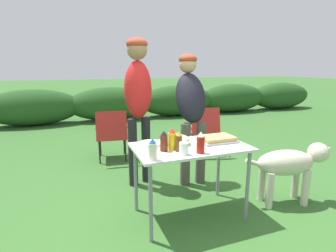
% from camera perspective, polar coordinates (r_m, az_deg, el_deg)
% --- Properties ---
extents(ground_plane, '(60.00, 60.00, 0.00)m').
position_cam_1_polar(ground_plane, '(2.86, 4.65, -18.64)').
color(ground_plane, '#336028').
extents(shrub_hedge, '(14.40, 0.90, 0.93)m').
position_cam_1_polar(shrub_hedge, '(7.57, -12.19, 4.76)').
color(shrub_hedge, '#234C1E').
rests_on(shrub_hedge, ground).
extents(folding_table, '(1.10, 0.64, 0.74)m').
position_cam_1_polar(folding_table, '(2.58, 4.91, -5.96)').
color(folding_table, silver).
rests_on(folding_table, ground).
extents(food_tray, '(0.38, 0.27, 0.06)m').
position_cam_1_polar(food_tray, '(2.73, 10.62, -2.81)').
color(food_tray, '#9E9EA3').
rests_on(food_tray, folding_table).
extents(plate_stack, '(0.22, 0.22, 0.03)m').
position_cam_1_polar(plate_stack, '(2.57, -3.85, -3.85)').
color(plate_stack, white).
rests_on(plate_stack, folding_table).
extents(mixing_bowl, '(0.26, 0.26, 0.10)m').
position_cam_1_polar(mixing_bowl, '(2.58, 1.93, -2.95)').
color(mixing_bowl, '#ADBC99').
rests_on(mixing_bowl, folding_table).
extents(paper_cup_stack, '(0.08, 0.08, 0.11)m').
position_cam_1_polar(paper_cup_stack, '(2.29, 3.46, -4.93)').
color(paper_cup_stack, white).
rests_on(paper_cup_stack, folding_table).
extents(mayo_bottle, '(0.07, 0.07, 0.18)m').
position_cam_1_polar(mayo_bottle, '(2.15, -3.37, -5.19)').
color(mayo_bottle, silver).
rests_on(mayo_bottle, folding_table).
extents(beer_bottle, '(0.06, 0.06, 0.19)m').
position_cam_1_polar(beer_bottle, '(2.36, 2.39, -3.47)').
color(beer_bottle, brown).
rests_on(beer_bottle, folding_table).
extents(ketchup_bottle, '(0.07, 0.07, 0.20)m').
position_cam_1_polar(ketchup_bottle, '(2.33, 7.12, -3.68)').
color(ketchup_bottle, red).
rests_on(ketchup_bottle, folding_table).
extents(bbq_sauce_bottle, '(0.07, 0.07, 0.19)m').
position_cam_1_polar(bbq_sauce_bottle, '(2.37, -0.91, -3.38)').
color(bbq_sauce_bottle, '#562314').
rests_on(bbq_sauce_bottle, folding_table).
extents(mustard_bottle, '(0.08, 0.08, 0.20)m').
position_cam_1_polar(mustard_bottle, '(2.41, 0.95, -2.96)').
color(mustard_bottle, yellow).
rests_on(mustard_bottle, folding_table).
extents(standing_person_with_beanie, '(0.42, 0.52, 1.65)m').
position_cam_1_polar(standing_person_with_beanie, '(3.33, 4.97, 4.72)').
color(standing_person_with_beanie, '#4C473D').
rests_on(standing_person_with_beanie, ground).
extents(standing_person_in_red_jacket, '(0.41, 0.35, 1.82)m').
position_cam_1_polar(standing_person_in_red_jacket, '(3.22, -6.50, 6.82)').
color(standing_person_in_red_jacket, black).
rests_on(standing_person_in_red_jacket, ground).
extents(dog, '(1.00, 0.41, 0.68)m').
position_cam_1_polar(dog, '(3.18, 25.13, -7.50)').
color(dog, beige).
rests_on(dog, ground).
extents(camp_chair_green_behind_table, '(0.62, 0.70, 0.83)m').
position_cam_1_polar(camp_chair_green_behind_table, '(4.52, 7.79, -0.37)').
color(camp_chair_green_behind_table, maroon).
rests_on(camp_chair_green_behind_table, ground).
extents(camp_chair_near_hedge, '(0.54, 0.65, 0.83)m').
position_cam_1_polar(camp_chair_near_hedge, '(4.23, -12.14, -1.43)').
color(camp_chair_near_hedge, maroon).
rests_on(camp_chair_near_hedge, ground).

